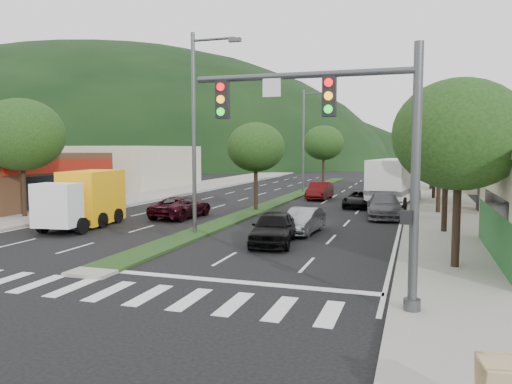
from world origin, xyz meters
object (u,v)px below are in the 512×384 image
(tree_r_e, at_px, (432,143))
(car_queue_b, at_px, (384,206))
(tree_r_b, at_px, (447,135))
(car_queue_a, at_px, (273,228))
(suv_maroon, at_px, (181,207))
(tree_r_c, at_px, (440,142))
(car_queue_d, at_px, (360,199))
(tree_med_near, at_px, (256,147))
(sedan_silver, at_px, (303,221))
(box_truck, at_px, (86,201))
(tree_r_d, at_px, (435,138))
(tree_l_a, at_px, (22,135))
(tree_r_a, at_px, (459,135))
(streetlight_near, at_px, (197,123))
(car_queue_c, at_px, (320,191))
(traffic_signal, at_px, (354,137))
(streetlight_mid, at_px, (305,136))
(tree_med_far, at_px, (324,143))
(motorhome, at_px, (395,181))

(tree_r_e, distance_m, car_queue_b, 23.33)
(tree_r_b, height_order, car_queue_a, tree_r_b)
(car_queue_b, bearing_deg, suv_maroon, -167.72)
(tree_r_c, xyz_separation_m, car_queue_d, (-5.33, 2.27, -4.13))
(tree_r_b, distance_m, tree_r_c, 8.01)
(tree_med_near, bearing_deg, sedan_silver, -57.42)
(tree_r_c, bearing_deg, box_truck, -148.51)
(tree_r_d, relative_size, car_queue_b, 1.36)
(tree_r_d, bearing_deg, tree_l_a, -140.77)
(box_truck, bearing_deg, tree_l_a, -22.76)
(tree_r_a, xyz_separation_m, streetlight_near, (-11.79, 4.00, 0.76))
(car_queue_c, bearing_deg, car_queue_d, -50.39)
(tree_r_b, distance_m, tree_r_d, 18.00)
(traffic_signal, bearing_deg, streetlight_mid, 104.33)
(car_queue_a, bearing_deg, tree_med_near, 104.22)
(tree_r_e, bearing_deg, car_queue_a, -102.69)
(traffic_signal, xyz_separation_m, tree_r_b, (2.97, 13.54, 0.39))
(car_queue_a, bearing_deg, tree_r_d, 64.62)
(tree_med_near, bearing_deg, tree_r_a, -49.40)
(car_queue_d, bearing_deg, suv_maroon, -134.98)
(tree_r_c, xyz_separation_m, tree_r_d, (0.00, 10.00, 0.43))
(tree_r_e, distance_m, tree_med_far, 12.65)
(tree_l_a, distance_m, box_truck, 6.95)
(streetlight_near, bearing_deg, tree_r_d, 61.80)
(car_queue_c, bearing_deg, motorhome, -18.20)
(traffic_signal, bearing_deg, tree_l_a, 151.81)
(streetlight_near, bearing_deg, tree_med_near, 91.18)
(tree_l_a, bearing_deg, tree_r_b, 4.67)
(streetlight_mid, bearing_deg, tree_r_c, -47.78)
(streetlight_near, bearing_deg, motorhome, 62.69)
(traffic_signal, relative_size, car_queue_c, 1.54)
(tree_r_a, relative_size, streetlight_near, 0.66)
(traffic_signal, height_order, sedan_silver, traffic_signal)
(tree_r_e, xyz_separation_m, car_queue_c, (-9.26, -12.73, -4.14))
(tree_r_c, distance_m, streetlight_mid, 17.57)
(traffic_signal, distance_m, motorhome, 26.72)
(tree_r_c, bearing_deg, streetlight_near, -134.51)
(tree_r_b, distance_m, car_queue_b, 7.53)
(tree_r_b, distance_m, streetlight_near, 12.47)
(tree_r_a, bearing_deg, traffic_signal, -118.20)
(suv_maroon, distance_m, car_queue_d, 13.48)
(tree_r_a, bearing_deg, streetlight_mid, 112.13)
(traffic_signal, height_order, car_queue_c, traffic_signal)
(car_queue_d, height_order, box_truck, box_truck)
(streetlight_near, bearing_deg, tree_r_e, 69.77)
(tree_med_near, relative_size, car_queue_b, 1.15)
(tree_med_far, bearing_deg, tree_r_b, -69.44)
(motorhome, bearing_deg, box_truck, -125.83)
(traffic_signal, height_order, car_queue_a, traffic_signal)
(tree_r_a, relative_size, motorhome, 0.70)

